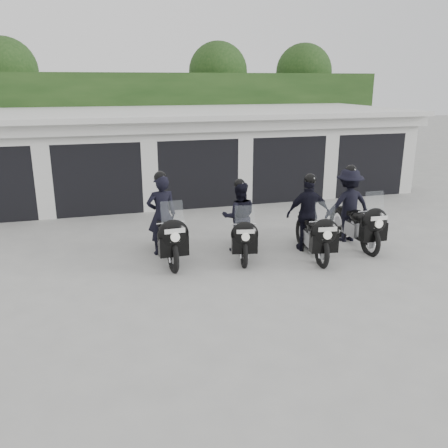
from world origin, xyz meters
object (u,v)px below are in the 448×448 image
object	(u,v)px
police_bike_a	(165,225)
police_bike_c	(311,219)
police_bike_d	(352,210)
police_bike_b	(240,222)

from	to	relation	value
police_bike_a	police_bike_c	distance (m)	3.42
police_bike_c	police_bike_d	bearing A→B (deg)	24.32
police_bike_a	police_bike_c	bearing A→B (deg)	-12.11
police_bike_c	police_bike_d	world-z (taller)	police_bike_d
police_bike_c	police_bike_d	xyz separation A→B (m)	(1.32, 0.40, 0.04)
police_bike_c	police_bike_d	size ratio (longest dim) A/B	0.96
police_bike_a	police_bike_b	bearing A→B (deg)	-7.61
police_bike_a	police_bike_d	xyz separation A→B (m)	(4.70, -0.18, 0.05)
police_bike_a	police_bike_b	size ratio (longest dim) A/B	1.13
police_bike_a	police_bike_c	world-z (taller)	police_bike_a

